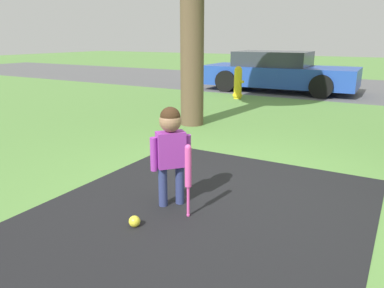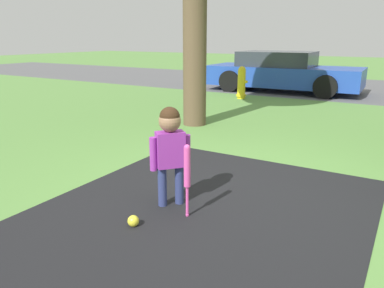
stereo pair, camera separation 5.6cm
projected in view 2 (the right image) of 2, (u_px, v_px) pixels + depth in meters
ground_plane at (245, 188)px, 4.05m from camera, size 60.00×60.00×0.00m
street_strip at (362, 89)px, 11.76m from camera, size 40.00×6.00×0.01m
child at (170, 143)px, 3.49m from camera, size 0.29×0.31×0.97m
baseball_bat at (187, 171)px, 3.30m from camera, size 0.06×0.06×0.69m
sports_ball at (133, 221)px, 3.23m from camera, size 0.10×0.10×0.10m
fire_hydrant at (242, 83)px, 9.82m from camera, size 0.29×0.26×0.84m
parked_car at (282, 72)px, 11.12m from camera, size 4.46×2.02×1.16m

